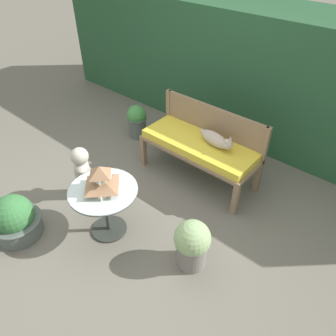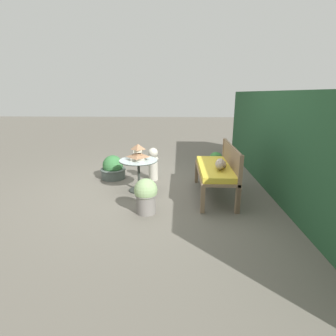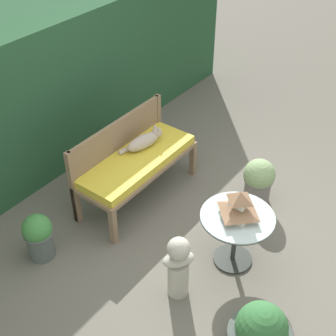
{
  "view_description": "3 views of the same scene",
  "coord_description": "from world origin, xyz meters",
  "px_view_note": "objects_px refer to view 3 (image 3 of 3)",
  "views": [
    {
      "loc": [
        1.95,
        -1.6,
        2.64
      ],
      "look_at": [
        0.15,
        0.52,
        0.41
      ],
      "focal_mm": 35.0,
      "sensor_mm": 36.0,
      "label": 1
    },
    {
      "loc": [
        4.36,
        0.42,
        1.66
      ],
      "look_at": [
        -0.04,
        0.24,
        0.41
      ],
      "focal_mm": 28.0,
      "sensor_mm": 36.0,
      "label": 2
    },
    {
      "loc": [
        -2.71,
        -1.55,
        3.38
      ],
      "look_at": [
        0.22,
        0.64,
        0.55
      ],
      "focal_mm": 50.0,
      "sensor_mm": 36.0,
      "label": 3
    }
  ],
  "objects_px": {
    "potted_plant_patio_mid": "(259,180)",
    "cat": "(144,141)",
    "garden_bench": "(138,163)",
    "garden_bust": "(178,266)",
    "patio_table": "(236,226)",
    "potted_plant_path_edge": "(39,235)",
    "pagoda_birdhouse": "(239,206)",
    "potted_plant_bench_left": "(260,333)"
  },
  "relations": [
    {
      "from": "patio_table",
      "to": "potted_plant_patio_mid",
      "type": "bearing_deg",
      "value": 14.61
    },
    {
      "from": "potted_plant_bench_left",
      "to": "potted_plant_patio_mid",
      "type": "bearing_deg",
      "value": 28.79
    },
    {
      "from": "potted_plant_path_edge",
      "to": "garden_bench",
      "type": "bearing_deg",
      "value": -8.74
    },
    {
      "from": "cat",
      "to": "pagoda_birdhouse",
      "type": "xyz_separation_m",
      "value": [
        -0.37,
        -1.34,
        0.08
      ]
    },
    {
      "from": "patio_table",
      "to": "potted_plant_path_edge",
      "type": "relative_size",
      "value": 1.36
    },
    {
      "from": "pagoda_birdhouse",
      "to": "potted_plant_path_edge",
      "type": "height_order",
      "value": "pagoda_birdhouse"
    },
    {
      "from": "pagoda_birdhouse",
      "to": "patio_table",
      "type": "bearing_deg",
      "value": 90.0
    },
    {
      "from": "pagoda_birdhouse",
      "to": "potted_plant_patio_mid",
      "type": "xyz_separation_m",
      "value": [
        0.89,
        0.23,
        -0.41
      ]
    },
    {
      "from": "garden_bench",
      "to": "potted_plant_path_edge",
      "type": "height_order",
      "value": "garden_bench"
    },
    {
      "from": "garden_bench",
      "to": "potted_plant_path_edge",
      "type": "xyz_separation_m",
      "value": [
        -1.21,
        0.19,
        -0.19
      ]
    },
    {
      "from": "patio_table",
      "to": "garden_bust",
      "type": "xyz_separation_m",
      "value": [
        -0.61,
        0.2,
        -0.1
      ]
    },
    {
      "from": "pagoda_birdhouse",
      "to": "garden_bust",
      "type": "height_order",
      "value": "pagoda_birdhouse"
    },
    {
      "from": "garden_bust",
      "to": "potted_plant_patio_mid",
      "type": "bearing_deg",
      "value": 36.68
    },
    {
      "from": "cat",
      "to": "garden_bust",
      "type": "bearing_deg",
      "value": -119.15
    },
    {
      "from": "potted_plant_bench_left",
      "to": "garden_bust",
      "type": "bearing_deg",
      "value": 85.54
    },
    {
      "from": "garden_bench",
      "to": "potted_plant_bench_left",
      "type": "distance_m",
      "value": 2.11
    },
    {
      "from": "patio_table",
      "to": "potted_plant_patio_mid",
      "type": "relative_size",
      "value": 1.28
    },
    {
      "from": "patio_table",
      "to": "garden_bust",
      "type": "relative_size",
      "value": 1.02
    },
    {
      "from": "patio_table",
      "to": "pagoda_birdhouse",
      "type": "height_order",
      "value": "pagoda_birdhouse"
    },
    {
      "from": "pagoda_birdhouse",
      "to": "potted_plant_patio_mid",
      "type": "height_order",
      "value": "pagoda_birdhouse"
    },
    {
      "from": "garden_bust",
      "to": "potted_plant_bench_left",
      "type": "bearing_deg",
      "value": -59.17
    },
    {
      "from": "cat",
      "to": "patio_table",
      "type": "distance_m",
      "value": 1.4
    },
    {
      "from": "garden_bench",
      "to": "garden_bust",
      "type": "relative_size",
      "value": 2.17
    },
    {
      "from": "potted_plant_patio_mid",
      "to": "cat",
      "type": "bearing_deg",
      "value": 115.08
    },
    {
      "from": "garden_bust",
      "to": "patio_table",
      "type": "bearing_deg",
      "value": 17.44
    },
    {
      "from": "garden_bench",
      "to": "pagoda_birdhouse",
      "type": "xyz_separation_m",
      "value": [
        -0.18,
        -1.29,
        0.23
      ]
    },
    {
      "from": "pagoda_birdhouse",
      "to": "potted_plant_bench_left",
      "type": "xyz_separation_m",
      "value": [
        -0.67,
        -0.62,
        -0.48
      ]
    },
    {
      "from": "patio_table",
      "to": "garden_bust",
      "type": "distance_m",
      "value": 0.64
    },
    {
      "from": "patio_table",
      "to": "pagoda_birdhouse",
      "type": "bearing_deg",
      "value": -90.0
    },
    {
      "from": "cat",
      "to": "potted_plant_patio_mid",
      "type": "relative_size",
      "value": 0.98
    },
    {
      "from": "garden_bust",
      "to": "garden_bench",
      "type": "bearing_deg",
      "value": 89.51
    },
    {
      "from": "potted_plant_path_edge",
      "to": "potted_plant_bench_left",
      "type": "distance_m",
      "value": 2.13
    },
    {
      "from": "garden_bench",
      "to": "cat",
      "type": "xyz_separation_m",
      "value": [
        0.19,
        0.05,
        0.16
      ]
    },
    {
      "from": "garden_bench",
      "to": "potted_plant_patio_mid",
      "type": "bearing_deg",
      "value": -56.28
    },
    {
      "from": "potted_plant_patio_mid",
      "to": "potted_plant_path_edge",
      "type": "xyz_separation_m",
      "value": [
        -1.92,
        1.24,
        -0.01
      ]
    },
    {
      "from": "pagoda_birdhouse",
      "to": "potted_plant_patio_mid",
      "type": "distance_m",
      "value": 1.0
    },
    {
      "from": "garden_bust",
      "to": "potted_plant_path_edge",
      "type": "relative_size",
      "value": 1.34
    },
    {
      "from": "garden_bench",
      "to": "potted_plant_bench_left",
      "type": "relative_size",
      "value": 2.76
    },
    {
      "from": "potted_plant_path_edge",
      "to": "pagoda_birdhouse",
      "type": "bearing_deg",
      "value": -55.12
    },
    {
      "from": "cat",
      "to": "patio_table",
      "type": "bearing_deg",
      "value": -94.15
    },
    {
      "from": "potted_plant_path_edge",
      "to": "potted_plant_patio_mid",
      "type": "bearing_deg",
      "value": -32.98
    },
    {
      "from": "garden_bench",
      "to": "patio_table",
      "type": "xyz_separation_m",
      "value": [
        -0.18,
        -1.29,
        -0.0
      ]
    }
  ]
}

